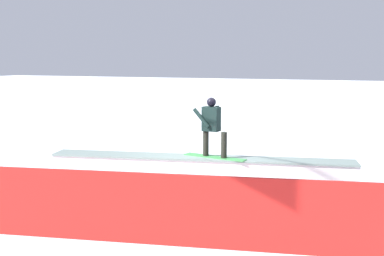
% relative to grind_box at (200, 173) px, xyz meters
% --- Properties ---
extents(ground_plane, '(120.00, 120.00, 0.00)m').
position_rel_grind_box_xyz_m(ground_plane, '(0.00, 0.00, -0.33)').
color(ground_plane, white).
extents(grind_box, '(7.27, 2.10, 0.72)m').
position_rel_grind_box_xyz_m(grind_box, '(0.00, 0.00, 0.00)').
color(grind_box, white).
rests_on(grind_box, ground_plane).
extents(snowboarder, '(1.59, 0.51, 1.43)m').
position_rel_grind_box_xyz_m(snowboarder, '(-0.29, -0.09, 1.17)').
color(snowboarder, '#3F974B').
rests_on(snowboarder, grind_box).
extents(safety_fence, '(8.09, 1.72, 1.21)m').
position_rel_grind_box_xyz_m(safety_fence, '(0.00, 3.65, 0.28)').
color(safety_fence, red).
rests_on(safety_fence, ground_plane).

